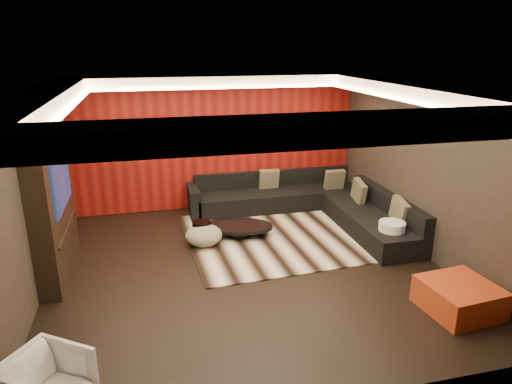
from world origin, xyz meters
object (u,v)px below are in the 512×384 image
object	(u,v)px
coffee_table	(239,230)
white_side_table	(391,237)
drum_stool	(202,232)
sectional_sofa	(309,205)
orange_ottoman	(459,297)

from	to	relation	value
coffee_table	white_side_table	distance (m)	2.69
drum_stool	sectional_sofa	xyz separation A→B (m)	(2.30, 0.76, 0.05)
drum_stool	sectional_sofa	size ratio (longest dim) A/B	0.11
white_side_table	sectional_sofa	size ratio (longest dim) A/B	0.15
drum_stool	white_side_table	bearing A→B (deg)	-20.49
coffee_table	sectional_sofa	world-z (taller)	sectional_sofa
drum_stool	sectional_sofa	world-z (taller)	sectional_sofa
drum_stool	coffee_table	bearing A→B (deg)	10.45
orange_ottoman	white_side_table	bearing A→B (deg)	89.07
coffee_table	drum_stool	xyz separation A→B (m)	(-0.70, -0.13, 0.09)
coffee_table	sectional_sofa	xyz separation A→B (m)	(1.60, 0.63, 0.14)
drum_stool	white_side_table	size ratio (longest dim) A/B	0.71
sectional_sofa	drum_stool	bearing A→B (deg)	-161.81
drum_stool	orange_ottoman	xyz separation A→B (m)	(3.04, -2.98, -0.02)
drum_stool	sectional_sofa	distance (m)	2.43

